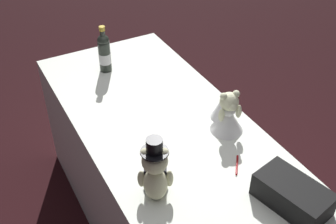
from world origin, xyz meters
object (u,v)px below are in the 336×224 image
(champagne_bottle, at_px, (104,52))
(gift_case_black, at_px, (292,195))
(teddy_bear_groom, at_px, (155,172))
(teddy_bear_bride, at_px, (227,112))
(signing_pen, at_px, (237,164))

(champagne_bottle, height_order, gift_case_black, champagne_bottle)
(teddy_bear_groom, bearing_deg, teddy_bear_bride, 114.39)
(gift_case_black, bearing_deg, teddy_bear_bride, 175.14)
(teddy_bear_groom, xyz_separation_m, gift_case_black, (0.30, 0.45, -0.08))
(teddy_bear_bride, relative_size, signing_pen, 2.14)
(teddy_bear_bride, distance_m, champagne_bottle, 0.84)
(teddy_bear_bride, distance_m, gift_case_black, 0.53)
(champagne_bottle, relative_size, signing_pen, 2.71)
(champagne_bottle, height_order, signing_pen, champagne_bottle)
(champagne_bottle, bearing_deg, gift_case_black, 11.59)
(teddy_bear_bride, height_order, gift_case_black, teddy_bear_bride)
(teddy_bear_bride, xyz_separation_m, gift_case_black, (0.52, -0.04, -0.04))
(teddy_bear_groom, height_order, gift_case_black, teddy_bear_groom)
(champagne_bottle, bearing_deg, teddy_bear_groom, -10.38)
(teddy_bear_groom, distance_m, signing_pen, 0.42)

